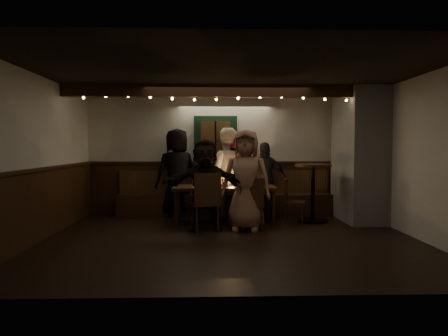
{
  "coord_description": "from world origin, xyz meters",
  "views": [
    {
      "loc": [
        -0.29,
        -6.35,
        1.48
      ],
      "look_at": [
        -0.04,
        1.6,
        1.05
      ],
      "focal_mm": 32.0,
      "sensor_mm": 36.0,
      "label": 1
    }
  ],
  "objects_px": {
    "dining_table": "(224,189)",
    "person_g": "(246,180)",
    "person_c": "(226,172)",
    "person_f": "(205,184)",
    "chair_end": "(290,198)",
    "high_top": "(313,185)",
    "chair_near_right": "(252,201)",
    "person_d": "(241,176)",
    "person_a": "(177,172)",
    "person_b": "(204,181)",
    "chair_near_left": "(206,198)",
    "person_e": "(265,179)"
  },
  "relations": [
    {
      "from": "person_f",
      "to": "person_c",
      "type": "bearing_deg",
      "value": 70.92
    },
    {
      "from": "chair_near_right",
      "to": "person_b",
      "type": "distance_m",
      "value": 1.76
    },
    {
      "from": "person_a",
      "to": "person_e",
      "type": "bearing_deg",
      "value": 150.98
    },
    {
      "from": "dining_table",
      "to": "chair_near_left",
      "type": "relative_size",
      "value": 1.93
    },
    {
      "from": "dining_table",
      "to": "person_b",
      "type": "distance_m",
      "value": 0.84
    },
    {
      "from": "chair_near_left",
      "to": "person_g",
      "type": "distance_m",
      "value": 0.77
    },
    {
      "from": "chair_near_right",
      "to": "person_d",
      "type": "height_order",
      "value": "person_d"
    },
    {
      "from": "chair_near_left",
      "to": "chair_end",
      "type": "relative_size",
      "value": 1.21
    },
    {
      "from": "dining_table",
      "to": "person_g",
      "type": "relative_size",
      "value": 1.11
    },
    {
      "from": "chair_near_left",
      "to": "person_g",
      "type": "bearing_deg",
      "value": 7.58
    },
    {
      "from": "chair_near_right",
      "to": "person_e",
      "type": "relative_size",
      "value": 0.6
    },
    {
      "from": "high_top",
      "to": "person_a",
      "type": "height_order",
      "value": "person_a"
    },
    {
      "from": "person_b",
      "to": "person_d",
      "type": "xyz_separation_m",
      "value": [
        0.79,
        -0.03,
        0.1
      ]
    },
    {
      "from": "person_c",
      "to": "person_f",
      "type": "xyz_separation_m",
      "value": [
        -0.42,
        -1.42,
        -0.12
      ]
    },
    {
      "from": "dining_table",
      "to": "person_b",
      "type": "xyz_separation_m",
      "value": [
        -0.41,
        0.73,
        0.1
      ]
    },
    {
      "from": "chair_near_left",
      "to": "person_d",
      "type": "height_order",
      "value": "person_d"
    },
    {
      "from": "chair_end",
      "to": "person_d",
      "type": "bearing_deg",
      "value": 139.28
    },
    {
      "from": "person_a",
      "to": "person_c",
      "type": "xyz_separation_m",
      "value": [
        1.05,
        -0.12,
        0.01
      ]
    },
    {
      "from": "person_c",
      "to": "person_d",
      "type": "bearing_deg",
      "value": -170.66
    },
    {
      "from": "high_top",
      "to": "person_b",
      "type": "height_order",
      "value": "person_b"
    },
    {
      "from": "person_g",
      "to": "chair_near_left",
      "type": "bearing_deg",
      "value": -161.51
    },
    {
      "from": "chair_end",
      "to": "dining_table",
      "type": "bearing_deg",
      "value": 176.65
    },
    {
      "from": "chair_end",
      "to": "person_a",
      "type": "bearing_deg",
      "value": 159.34
    },
    {
      "from": "chair_end",
      "to": "person_f",
      "type": "distance_m",
      "value": 1.81
    },
    {
      "from": "chair_near_right",
      "to": "person_d",
      "type": "relative_size",
      "value": 0.55
    },
    {
      "from": "high_top",
      "to": "person_b",
      "type": "bearing_deg",
      "value": 161.27
    },
    {
      "from": "chair_end",
      "to": "high_top",
      "type": "distance_m",
      "value": 0.52
    },
    {
      "from": "person_a",
      "to": "person_f",
      "type": "distance_m",
      "value": 1.66
    },
    {
      "from": "person_c",
      "to": "person_f",
      "type": "height_order",
      "value": "person_c"
    },
    {
      "from": "chair_end",
      "to": "high_top",
      "type": "bearing_deg",
      "value": 9.12
    },
    {
      "from": "dining_table",
      "to": "person_g",
      "type": "xyz_separation_m",
      "value": [
        0.36,
        -0.77,
        0.24
      ]
    },
    {
      "from": "person_g",
      "to": "person_b",
      "type": "bearing_deg",
      "value": 127.94
    },
    {
      "from": "chair_near_right",
      "to": "high_top",
      "type": "bearing_deg",
      "value": 31.43
    },
    {
      "from": "person_a",
      "to": "person_e",
      "type": "distance_m",
      "value": 1.89
    },
    {
      "from": "person_c",
      "to": "person_g",
      "type": "distance_m",
      "value": 1.47
    },
    {
      "from": "person_a",
      "to": "person_c",
      "type": "bearing_deg",
      "value": 148.61
    },
    {
      "from": "person_c",
      "to": "person_e",
      "type": "relative_size",
      "value": 1.19
    },
    {
      "from": "chair_near_right",
      "to": "person_f",
      "type": "height_order",
      "value": "person_f"
    },
    {
      "from": "dining_table",
      "to": "person_c",
      "type": "relative_size",
      "value": 1.06
    },
    {
      "from": "chair_near_right",
      "to": "person_b",
      "type": "height_order",
      "value": "person_b"
    },
    {
      "from": "person_d",
      "to": "person_f",
      "type": "distance_m",
      "value": 1.63
    },
    {
      "from": "chair_end",
      "to": "person_b",
      "type": "relative_size",
      "value": 0.57
    },
    {
      "from": "chair_end",
      "to": "person_c",
      "type": "bearing_deg",
      "value": 148.95
    },
    {
      "from": "person_f",
      "to": "person_b",
      "type": "bearing_deg",
      "value": 89.44
    },
    {
      "from": "person_e",
      "to": "person_g",
      "type": "relative_size",
      "value": 0.88
    },
    {
      "from": "person_a",
      "to": "person_e",
      "type": "height_order",
      "value": "person_a"
    },
    {
      "from": "chair_near_right",
      "to": "chair_end",
      "type": "distance_m",
      "value": 1.09
    },
    {
      "from": "person_a",
      "to": "person_g",
      "type": "height_order",
      "value": "person_a"
    },
    {
      "from": "person_a",
      "to": "person_f",
      "type": "height_order",
      "value": "person_a"
    },
    {
      "from": "person_c",
      "to": "person_f",
      "type": "distance_m",
      "value": 1.48
    }
  ]
}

